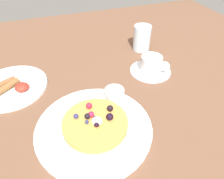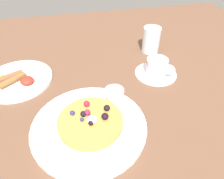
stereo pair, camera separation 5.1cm
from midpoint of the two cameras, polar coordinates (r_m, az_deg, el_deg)
The scene contains 9 objects.
ground_plane at distance 61.43cm, azimuth 1.84°, elevation -4.50°, with size 163.01×149.34×3.00cm, color brown.
pancake_plate at distance 53.35cm, azimuth -3.60°, elevation -10.28°, with size 29.50×29.50×1.29cm, color white.
pancake_with_berries at distance 52.24cm, azimuth -3.18°, elevation -8.93°, with size 16.55×16.55×3.56cm.
syrup_ramekin at distance 58.68cm, azimuth 3.15°, elevation -1.36°, with size 5.64×5.64×2.97cm.
breakfast_plate at distance 73.32cm, azimuth -22.98°, elevation 2.47°, with size 22.35×22.35×1.08cm, color white.
fried_breakfast at distance 71.61cm, azimuth -24.11°, elevation 2.58°, with size 13.70×8.98×2.46cm.
coffee_saucer at distance 73.00cm, azimuth 14.06°, elevation 4.40°, with size 14.23×14.23×0.68cm, color white.
coffee_cup at distance 71.29cm, azimuth 14.57°, elevation 6.31°, with size 8.29×8.56×5.15cm.
water_glass at distance 83.91cm, azimuth 12.65°, elevation 13.34°, with size 6.75×6.75×9.87cm, color silver.
Camera 2 is at (-8.97, -42.68, 41.87)cm, focal length 32.74 mm.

